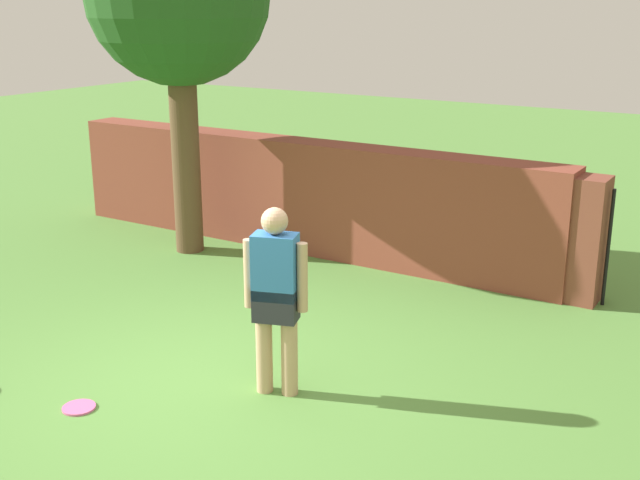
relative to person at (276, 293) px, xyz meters
name	(u,v)px	position (x,y,z in m)	size (l,w,h in m)	color
ground_plane	(206,383)	(-0.62, -0.20, -0.90)	(40.00, 40.00, 0.00)	#568C3D
brick_wall	(299,195)	(-2.12, 3.56, -0.17)	(7.22, 0.50, 1.46)	brown
person	(276,293)	(0.00, 0.00, 0.00)	(0.52, 0.32, 1.62)	tan
frisbee_pink	(79,407)	(-1.21, -1.10, -0.89)	(0.27, 0.27, 0.02)	pink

